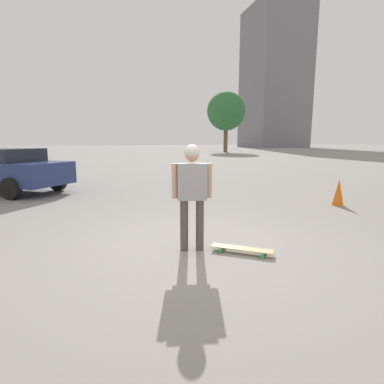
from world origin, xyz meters
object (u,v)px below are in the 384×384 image
(skateboard, at_px, (242,249))
(car_parked_near, at_px, (5,169))
(traffic_cone, at_px, (338,192))
(person, at_px, (192,186))

(skateboard, bearing_deg, car_parked_near, -18.01)
(car_parked_near, height_order, traffic_cone, car_parked_near)
(skateboard, distance_m, car_parked_near, 8.70)
(person, distance_m, skateboard, 1.20)
(skateboard, xyz_separation_m, car_parked_near, (5.07, -7.04, 0.68))
(skateboard, bearing_deg, person, 9.86)
(person, xyz_separation_m, skateboard, (-0.68, 0.34, -0.93))
(traffic_cone, bearing_deg, skateboard, 32.03)
(skateboard, distance_m, traffic_cone, 4.56)
(person, distance_m, car_parked_near, 8.02)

